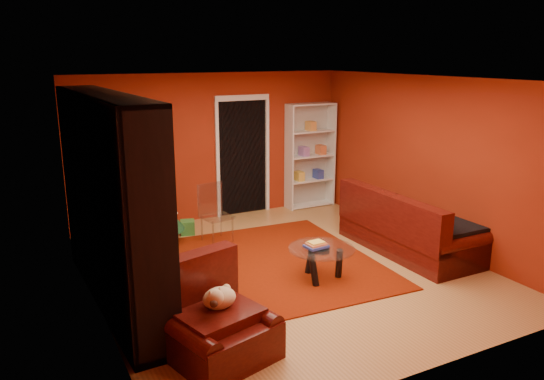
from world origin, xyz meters
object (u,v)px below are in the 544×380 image
gift_box_green (187,227)px  white_bookshelf (310,156)px  gift_box_red (154,235)px  media_unit (110,202)px  acrylic_chair (217,217)px  coffee_table (321,263)px  sofa (410,220)px  rug (275,263)px  armchair (219,320)px  christmas_tree (148,188)px  gift_box_teal (161,224)px  dog (219,298)px

gift_box_green → white_bookshelf: bearing=10.8°
white_bookshelf → gift_box_red: bearing=-168.6°
media_unit → acrylic_chair: media_unit is taller
media_unit → coffee_table: size_ratio=3.72×
gift_box_red → white_bookshelf: white_bookshelf is taller
sofa → acrylic_chair: 2.97m
white_bookshelf → sofa: 2.84m
rug → white_bookshelf: bearing=49.6°
white_bookshelf → armchair: 5.54m
sofa → coffee_table: sofa is taller
christmas_tree → white_bookshelf: bearing=11.8°
gift_box_teal → dog: size_ratio=0.75×
rug → gift_box_teal: 2.34m
white_bookshelf → coffee_table: (-1.69, -3.09, -0.77)m
dog → white_bookshelf: bearing=34.2°
gift_box_green → white_bookshelf: (2.68, 0.51, 0.89)m
white_bookshelf → acrylic_chair: bearing=-154.8°
gift_box_teal → armchair: size_ratio=0.29×
dog → sofa: (3.61, 1.34, -0.11)m
gift_box_green → armchair: armchair is taller
rug → christmas_tree: (-1.36, 1.62, 0.90)m
armchair → dog: size_ratio=2.55×
sofa → gift_box_red: bearing=57.1°
armchair → sofa: sofa is taller
acrylic_chair → sofa: bearing=-43.4°
gift_box_green → acrylic_chair: size_ratio=0.27×
white_bookshelf → coffee_table: bearing=-118.7°
acrylic_chair → media_unit: bearing=-152.9°
white_bookshelf → gift_box_green: bearing=-169.1°
media_unit → gift_box_teal: (1.17, 2.21, -1.10)m
rug → christmas_tree: 2.30m
rug → dog: dog is taller
dog → acrylic_chair: (1.16, 3.01, -0.17)m
media_unit → white_bookshelf: media_unit is taller
rug → sofa: 2.15m
armchair → white_bookshelf: bearing=34.3°
gift_box_teal → armchair: (-0.52, -3.94, 0.25)m
gift_box_green → coffee_table: 2.76m
gift_box_green → sofa: bearing=-39.7°
media_unit → dog: media_unit is taller
media_unit → christmas_tree: media_unit is taller
christmas_tree → gift_box_red: christmas_tree is taller
rug → acrylic_chair: (-0.41, 1.20, 0.41)m
media_unit → christmas_tree: size_ratio=1.73×
gift_box_teal → armchair: bearing=-97.5°
christmas_tree → white_bookshelf: size_ratio=0.91×
gift_box_green → dog: (-0.87, -3.62, 0.48)m
gift_box_red → coffee_table: bearing=-57.0°
sofa → rug: bearing=76.8°
gift_box_red → sofa: size_ratio=0.10×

